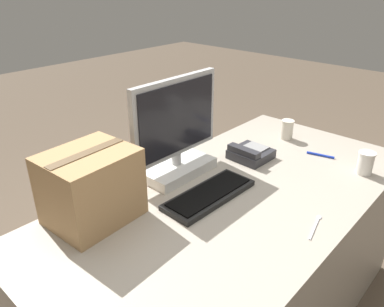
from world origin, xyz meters
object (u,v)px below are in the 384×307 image
at_px(monitor, 176,137).
at_px(spoon, 316,224).
at_px(cardboard_box, 91,187).
at_px(paper_cup_right, 287,130).
at_px(pen_marker, 321,155).
at_px(keyboard, 209,194).
at_px(desk_phone, 250,153).
at_px(paper_cup_left, 365,163).

height_order(monitor, spoon, monitor).
bearing_deg(cardboard_box, paper_cup_right, -7.88).
bearing_deg(cardboard_box, pen_marker, -20.43).
relative_size(monitor, paper_cup_right, 4.46).
relative_size(keyboard, desk_phone, 2.28).
relative_size(paper_cup_right, spoon, 0.66).
height_order(desk_phone, spoon, desk_phone).
height_order(paper_cup_left, pen_marker, paper_cup_left).
xyz_separation_m(keyboard, paper_cup_right, (0.76, 0.07, 0.04)).
bearing_deg(pen_marker, keyboard, 62.51).
bearing_deg(keyboard, pen_marker, -12.78).
bearing_deg(keyboard, monitor, 77.60).
bearing_deg(paper_cup_left, cardboard_box, 148.83).
bearing_deg(cardboard_box, desk_phone, -10.53).
bearing_deg(monitor, desk_phone, -25.42).
relative_size(keyboard, spoon, 2.57).
height_order(keyboard, pen_marker, keyboard).
relative_size(desk_phone, spoon, 1.13).
bearing_deg(paper_cup_right, spoon, -142.60).
height_order(paper_cup_left, cardboard_box, cardboard_box).
distance_m(monitor, spoon, 0.69).
xyz_separation_m(desk_phone, paper_cup_left, (0.23, -0.48, 0.03)).
height_order(desk_phone, paper_cup_left, paper_cup_left).
xyz_separation_m(keyboard, cardboard_box, (-0.40, 0.23, 0.12)).
height_order(spoon, pen_marker, pen_marker).
xyz_separation_m(cardboard_box, pen_marker, (1.08, -0.40, -0.13)).
height_order(monitor, paper_cup_left, monitor).
bearing_deg(keyboard, cardboard_box, 151.45).
distance_m(monitor, paper_cup_left, 0.87).
relative_size(keyboard, paper_cup_right, 3.90).
height_order(spoon, cardboard_box, cardboard_box).
xyz_separation_m(keyboard, pen_marker, (0.68, -0.17, -0.01)).
bearing_deg(keyboard, desk_phone, 12.34).
bearing_deg(spoon, paper_cup_left, -11.59).
bearing_deg(monitor, pen_marker, -34.14).
height_order(desk_phone, pen_marker, desk_phone).
height_order(monitor, cardboard_box, monitor).
bearing_deg(monitor, spoon, -84.53).
relative_size(keyboard, cardboard_box, 1.30).
xyz_separation_m(paper_cup_right, pen_marker, (-0.08, -0.24, -0.05)).
height_order(cardboard_box, pen_marker, cardboard_box).
relative_size(spoon, pen_marker, 1.22).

